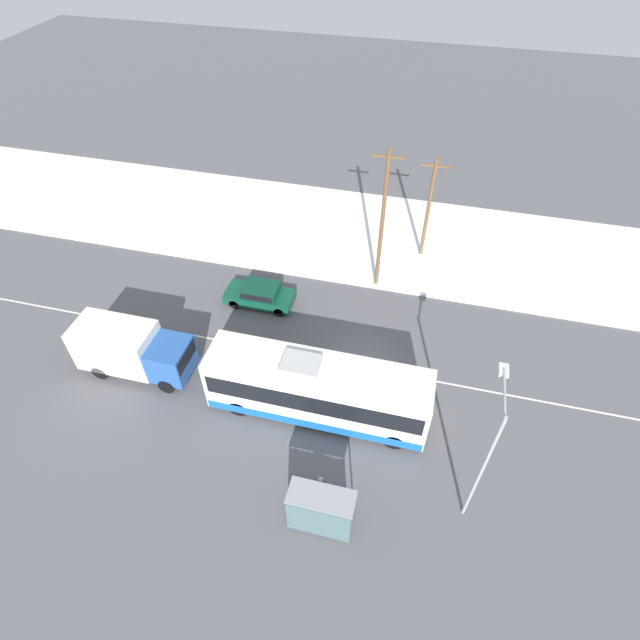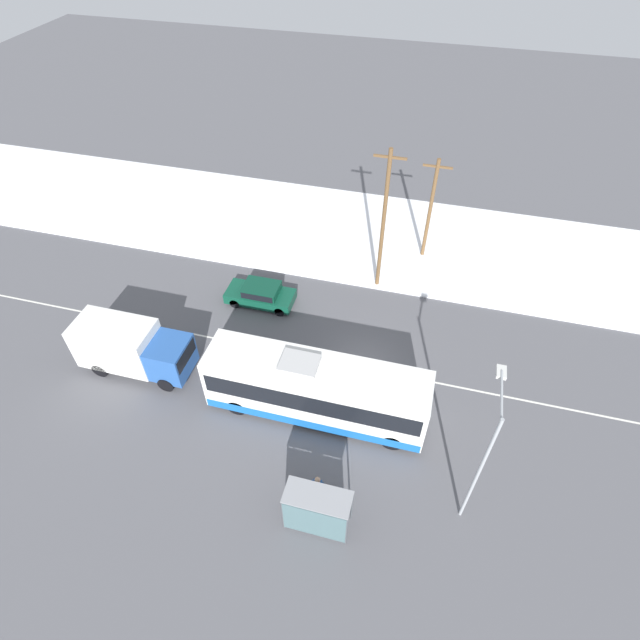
{
  "view_description": "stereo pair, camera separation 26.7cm",
  "coord_description": "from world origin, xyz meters",
  "px_view_note": "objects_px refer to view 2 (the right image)",
  "views": [
    {
      "loc": [
        1.97,
        -17.77,
        21.25
      ],
      "look_at": [
        -2.89,
        1.68,
        1.4
      ],
      "focal_mm": 28.0,
      "sensor_mm": 36.0,
      "label": 1
    },
    {
      "loc": [
        2.23,
        -17.7,
        21.25
      ],
      "look_at": [
        -2.89,
        1.68,
        1.4
      ],
      "focal_mm": 28.0,
      "sensor_mm": 36.0,
      "label": 2
    }
  ],
  "objects_px": {
    "city_bus": "(316,390)",
    "streetlamp": "(485,448)",
    "pedestrian_at_stop": "(317,485)",
    "utility_pole_snowlot": "(430,208)",
    "box_truck": "(131,347)",
    "sedan_car": "(261,293)",
    "bus_shelter": "(316,511)",
    "utility_pole_roadside": "(383,221)"
  },
  "relations": [
    {
      "from": "pedestrian_at_stop",
      "to": "streetlamp",
      "type": "bearing_deg",
      "value": 11.88
    },
    {
      "from": "box_truck",
      "to": "bus_shelter",
      "type": "relative_size",
      "value": 2.23
    },
    {
      "from": "box_truck",
      "to": "sedan_car",
      "type": "distance_m",
      "value": 8.28
    },
    {
      "from": "box_truck",
      "to": "streetlamp",
      "type": "xyz_separation_m",
      "value": [
        17.69,
        -3.4,
        2.94
      ]
    },
    {
      "from": "city_bus",
      "to": "streetlamp",
      "type": "xyz_separation_m",
      "value": [
        7.45,
        -3.1,
        2.83
      ]
    },
    {
      "from": "streetlamp",
      "to": "utility_pole_snowlot",
      "type": "bearing_deg",
      "value": 101.93
    },
    {
      "from": "utility_pole_roadside",
      "to": "utility_pole_snowlot",
      "type": "xyz_separation_m",
      "value": [
        2.49,
        3.9,
        -1.1
      ]
    },
    {
      "from": "city_bus",
      "to": "bus_shelter",
      "type": "xyz_separation_m",
      "value": [
        1.57,
        -5.84,
        -0.08
      ]
    },
    {
      "from": "utility_pole_snowlot",
      "to": "utility_pole_roadside",
      "type": "bearing_deg",
      "value": -122.56
    },
    {
      "from": "streetlamp",
      "to": "utility_pole_roadside",
      "type": "height_order",
      "value": "utility_pole_roadside"
    },
    {
      "from": "sedan_car",
      "to": "box_truck",
      "type": "bearing_deg",
      "value": 54.36
    },
    {
      "from": "box_truck",
      "to": "utility_pole_snowlot",
      "type": "height_order",
      "value": "utility_pole_snowlot"
    },
    {
      "from": "sedan_car",
      "to": "utility_pole_roadside",
      "type": "height_order",
      "value": "utility_pole_roadside"
    },
    {
      "from": "utility_pole_roadside",
      "to": "utility_pole_snowlot",
      "type": "bearing_deg",
      "value": 57.44
    },
    {
      "from": "sedan_car",
      "to": "streetlamp",
      "type": "distance_m",
      "value": 16.81
    },
    {
      "from": "city_bus",
      "to": "sedan_car",
      "type": "relative_size",
      "value": 2.58
    },
    {
      "from": "city_bus",
      "to": "streetlamp",
      "type": "relative_size",
      "value": 1.5
    },
    {
      "from": "box_truck",
      "to": "utility_pole_snowlot",
      "type": "relative_size",
      "value": 0.85
    },
    {
      "from": "city_bus",
      "to": "sedan_car",
      "type": "bearing_deg",
      "value": 127.89
    },
    {
      "from": "pedestrian_at_stop",
      "to": "utility_pole_snowlot",
      "type": "height_order",
      "value": "utility_pole_snowlot"
    },
    {
      "from": "streetlamp",
      "to": "pedestrian_at_stop",
      "type": "bearing_deg",
      "value": -168.12
    },
    {
      "from": "city_bus",
      "to": "bus_shelter",
      "type": "bearing_deg",
      "value": -74.98
    },
    {
      "from": "box_truck",
      "to": "bus_shelter",
      "type": "bearing_deg",
      "value": -27.46
    },
    {
      "from": "streetlamp",
      "to": "box_truck",
      "type": "bearing_deg",
      "value": 169.12
    },
    {
      "from": "city_bus",
      "to": "box_truck",
      "type": "distance_m",
      "value": 10.24
    },
    {
      "from": "city_bus",
      "to": "pedestrian_at_stop",
      "type": "bearing_deg",
      "value": -74.22
    },
    {
      "from": "box_truck",
      "to": "utility_pole_roadside",
      "type": "height_order",
      "value": "utility_pole_roadside"
    },
    {
      "from": "box_truck",
      "to": "utility_pole_roadside",
      "type": "relative_size",
      "value": 0.65
    },
    {
      "from": "sedan_car",
      "to": "streetlamp",
      "type": "relative_size",
      "value": 0.58
    },
    {
      "from": "pedestrian_at_stop",
      "to": "bus_shelter",
      "type": "height_order",
      "value": "bus_shelter"
    },
    {
      "from": "city_bus",
      "to": "utility_pole_roadside",
      "type": "xyz_separation_m",
      "value": [
        1.25,
        10.53,
        3.12
      ]
    },
    {
      "from": "streetlamp",
      "to": "utility_pole_roadside",
      "type": "relative_size",
      "value": 0.77
    },
    {
      "from": "city_bus",
      "to": "bus_shelter",
      "type": "height_order",
      "value": "city_bus"
    },
    {
      "from": "sedan_car",
      "to": "utility_pole_snowlot",
      "type": "xyz_separation_m",
      "value": [
        9.18,
        7.45,
        3.01
      ]
    },
    {
      "from": "box_truck",
      "to": "sedan_car",
      "type": "relative_size",
      "value": 1.46
    },
    {
      "from": "bus_shelter",
      "to": "utility_pole_roadside",
      "type": "xyz_separation_m",
      "value": [
        -0.31,
        16.37,
        3.2
      ]
    },
    {
      "from": "utility_pole_snowlot",
      "to": "streetlamp",
      "type": "bearing_deg",
      "value": -78.07
    },
    {
      "from": "bus_shelter",
      "to": "utility_pole_roadside",
      "type": "height_order",
      "value": "utility_pole_roadside"
    },
    {
      "from": "city_bus",
      "to": "streetlamp",
      "type": "bearing_deg",
      "value": -22.6
    },
    {
      "from": "streetlamp",
      "to": "city_bus",
      "type": "bearing_deg",
      "value": 157.4
    },
    {
      "from": "streetlamp",
      "to": "utility_pole_snowlot",
      "type": "height_order",
      "value": "streetlamp"
    },
    {
      "from": "sedan_car",
      "to": "pedestrian_at_stop",
      "type": "height_order",
      "value": "pedestrian_at_stop"
    }
  ]
}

